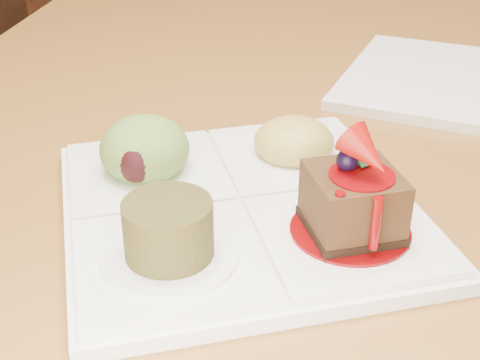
# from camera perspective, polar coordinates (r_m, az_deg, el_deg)

# --- Properties ---
(dining_table) EXTENTS (1.00, 1.80, 0.75)m
(dining_table) POSITION_cam_1_polar(r_m,az_deg,el_deg) (1.07, 7.89, 8.82)
(dining_table) COLOR #915F25
(dining_table) RESTS_ON ground
(chair_left) EXTENTS (0.41, 0.41, 0.91)m
(chair_left) POSITION_cam_1_polar(r_m,az_deg,el_deg) (1.57, -17.61, 7.92)
(chair_left) COLOR black
(chair_left) RESTS_ON ground
(sampler_plate) EXTENTS (0.37, 0.37, 0.11)m
(sampler_plate) POSITION_cam_1_polar(r_m,az_deg,el_deg) (0.56, -0.35, -0.96)
(sampler_plate) COLOR white
(sampler_plate) RESTS_ON dining_table
(second_plate) EXTENTS (0.33, 0.33, 0.01)m
(second_plate) POSITION_cam_1_polar(r_m,az_deg,el_deg) (0.87, 18.21, 7.88)
(second_plate) COLOR white
(second_plate) RESTS_ON dining_table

